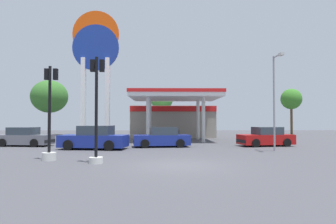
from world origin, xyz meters
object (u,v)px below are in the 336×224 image
object	(u,v)px
station_pole_sign	(96,57)
car_0	(162,138)
car_3	(25,137)
tree_1	(162,100)
car_1	(266,137)
tree_0	(49,97)
traffic_signal_0	(50,128)
tree_2	(291,99)
car_2	(94,138)
corner_streetlamp	(275,93)
traffic_signal_1	(96,120)

from	to	relation	value
station_pole_sign	car_0	size ratio (longest dim) A/B	2.97
car_3	tree_1	xyz separation A→B (m)	(10.61, 18.24, 4.25)
car_1	tree_1	bearing A→B (deg)	113.60
tree_0	traffic_signal_0	bearing A→B (deg)	-68.77
station_pole_sign	tree_2	world-z (taller)	station_pole_sign
car_0	station_pole_sign	bearing A→B (deg)	133.69
car_0	car_2	xyz separation A→B (m)	(-4.68, -1.63, 0.06)
tree_0	corner_streetlamp	bearing A→B (deg)	-42.54
tree_1	traffic_signal_0	bearing A→B (deg)	-101.90
station_pole_sign	traffic_signal_0	xyz separation A→B (m)	(0.98, -14.11, -6.67)
station_pole_sign	car_3	world-z (taller)	station_pole_sign
car_0	tree_1	xyz separation A→B (m)	(-0.04, 19.18, 4.23)
traffic_signal_0	tree_2	size ratio (longest dim) A/B	0.73
station_pole_sign	tree_1	xyz separation A→B (m)	(6.54, 12.28, -3.40)
traffic_signal_0	corner_streetlamp	world-z (taller)	corner_streetlamp
car_1	car_0	bearing A→B (deg)	-176.08
car_0	traffic_signal_0	xyz separation A→B (m)	(-5.60, -7.21, 0.96)
traffic_signal_0	station_pole_sign	bearing A→B (deg)	93.99
tree_0	car_0	bearing A→B (deg)	-48.78
car_2	traffic_signal_0	distance (m)	5.73
car_2	tree_0	xyz separation A→B (m)	(-10.42, 18.87, 4.43)
car_3	traffic_signal_0	bearing A→B (deg)	-58.20
station_pole_sign	tree_0	size ratio (longest dim) A/B	1.75
car_0	traffic_signal_1	distance (m)	8.93
tree_0	tree_1	distance (m)	15.19
car_1	corner_streetlamp	distance (m)	5.05
car_2	car_3	size ratio (longest dim) A/B	1.12
car_1	tree_1	xyz separation A→B (m)	(-8.14, 18.62, 4.24)
car_0	car_3	bearing A→B (deg)	174.99
car_0	tree_0	bearing A→B (deg)	131.22
station_pole_sign	tree_1	size ratio (longest dim) A/B	2.01
car_1	traffic_signal_0	size ratio (longest dim) A/B	0.93
tree_0	corner_streetlamp	distance (m)	30.49
car_2	tree_1	xyz separation A→B (m)	(4.64, 20.81, 4.17)
corner_streetlamp	car_0	bearing A→B (deg)	155.45
tree_2	traffic_signal_1	bearing A→B (deg)	-128.33
station_pole_sign	car_1	xyz separation A→B (m)	(14.68, -6.34, -7.64)
tree_0	corner_streetlamp	xyz separation A→B (m)	(22.44, -20.59, -1.39)
car_3	corner_streetlamp	world-z (taller)	corner_streetlamp
car_0	traffic_signal_1	xyz separation A→B (m)	(-3.02, -8.29, 1.36)
station_pole_sign	tree_2	distance (m)	27.59
car_0	tree_2	distance (m)	26.33
traffic_signal_1	car_1	bearing A→B (deg)	38.51
car_0	corner_streetlamp	size ratio (longest dim) A/B	0.70
car_2	tree_0	size ratio (longest dim) A/B	0.65
car_3	traffic_signal_1	world-z (taller)	traffic_signal_1
traffic_signal_1	tree_0	distance (m)	28.42
car_2	corner_streetlamp	xyz separation A→B (m)	(12.02, -1.72, 3.05)
car_2	traffic_signal_0	size ratio (longest dim) A/B	1.01
tree_0	corner_streetlamp	size ratio (longest dim) A/B	1.19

